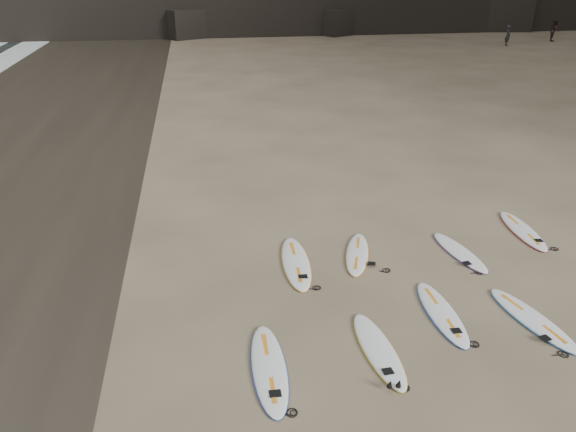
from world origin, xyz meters
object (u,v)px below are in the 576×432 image
object	(u,v)px
surfboard_5	(296,262)
surfboard_7	(460,252)
person_b	(555,30)
surfboard_6	(357,254)
surfboard_0	(269,368)
person_a	(508,35)
surfboard_8	(523,230)
surfboard_3	(532,319)
surfboard_2	(442,313)
surfboard_1	(379,349)

from	to	relation	value
surfboard_5	surfboard_7	size ratio (longest dim) A/B	1.18
person_b	surfboard_6	bearing A→B (deg)	173.33
surfboard_0	surfboard_7	bearing A→B (deg)	34.97
surfboard_0	person_a	distance (m)	44.09
person_a	surfboard_7	bearing A→B (deg)	158.37
surfboard_7	surfboard_8	bearing A→B (deg)	12.51
surfboard_3	surfboard_7	distance (m)	2.96
surfboard_2	surfboard_3	size ratio (longest dim) A/B	0.98
surfboard_6	surfboard_3	bearing A→B (deg)	-31.17
surfboard_5	surfboard_6	world-z (taller)	surfboard_5
surfboard_8	person_b	xyz separation A→B (m)	(22.33, 33.89, 0.87)
surfboard_2	surfboard_5	size ratio (longest dim) A/B	0.92
surfboard_6	surfboard_8	size ratio (longest dim) A/B	0.91
surfboard_8	surfboard_6	bearing A→B (deg)	-169.62
person_b	surfboard_8	bearing A→B (deg)	178.19
surfboard_2	surfboard_1	bearing A→B (deg)	-149.61
surfboard_1	person_b	bearing A→B (deg)	50.65
surfboard_1	person_a	distance (m)	42.77
surfboard_3	person_b	world-z (taller)	person_b
surfboard_1	surfboard_6	xyz separation A→B (m)	(0.61, 3.72, -0.00)
surfboard_3	person_a	xyz separation A→B (m)	(19.02, 35.96, 0.77)
surfboard_2	surfboard_6	xyz separation A→B (m)	(-1.06, 2.78, -0.00)
surfboard_0	surfboard_7	world-z (taller)	surfboard_0
surfboard_2	surfboard_8	xyz separation A→B (m)	(3.75, 3.33, 0.00)
surfboard_2	surfboard_5	world-z (taller)	surfboard_5
surfboard_5	person_b	xyz separation A→B (m)	(28.74, 34.65, 0.86)
surfboard_1	surfboard_7	distance (m)	4.66
surfboard_1	surfboard_3	bearing A→B (deg)	3.99
surfboard_6	person_a	distance (m)	39.31
surfboard_2	surfboard_3	world-z (taller)	surfboard_3
person_a	surfboard_3	bearing A→B (deg)	160.75
surfboard_1	surfboard_5	xyz separation A→B (m)	(-0.99, 3.52, 0.00)
person_b	surfboard_7	bearing A→B (deg)	176.33
surfboard_2	person_a	bearing A→B (deg)	60.57
surfboard_1	surfboard_3	world-z (taller)	surfboard_3
surfboard_0	person_b	distance (m)	48.63
surfboard_5	surfboard_8	xyz separation A→B (m)	(6.41, 0.76, -0.00)
surfboard_8	person_a	bearing A→B (deg)	65.86
surfboard_3	surfboard_6	size ratio (longest dim) A/B	1.10
surfboard_0	surfboard_8	xyz separation A→B (m)	(7.55, 4.47, -0.00)
surfboard_3	person_a	size ratio (longest dim) A/B	1.52
surfboard_5	surfboard_7	world-z (taller)	surfboard_5
surfboard_1	surfboard_0	bearing A→B (deg)	-178.23
surfboard_2	person_b	world-z (taller)	person_b
surfboard_8	person_b	size ratio (longest dim) A/B	1.35
surfboard_6	surfboard_8	bearing A→B (deg)	24.72
surfboard_0	surfboard_8	bearing A→B (deg)	31.62
person_b	surfboard_3	bearing A→B (deg)	178.76
surfboard_2	surfboard_8	bearing A→B (deg)	42.54
surfboard_5	surfboard_7	bearing A→B (deg)	1.17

